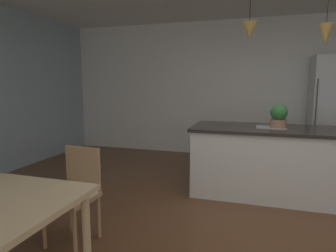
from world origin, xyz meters
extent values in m
cube|color=brown|center=(0.00, 0.00, -0.02)|extent=(10.00, 8.40, 0.04)
cube|color=white|center=(0.00, 3.26, 1.35)|extent=(10.00, 0.12, 2.70)
cylinder|color=#D1B284|center=(-1.29, -0.96, 0.35)|extent=(0.06, 0.06, 0.70)
cube|color=#A87F56|center=(-1.70, -0.56, 0.43)|extent=(0.43, 0.43, 0.04)
cube|color=white|center=(-1.70, -0.56, 0.47)|extent=(0.39, 0.39, 0.03)
cube|color=#A87F56|center=(-1.69, -0.38, 0.66)|extent=(0.38, 0.06, 0.42)
cylinder|color=#A87F56|center=(-1.55, -0.74, 0.21)|extent=(0.04, 0.04, 0.41)
cylinder|color=#A87F56|center=(-1.89, -0.71, 0.21)|extent=(0.04, 0.04, 0.41)
cylinder|color=#A87F56|center=(-1.52, -0.41, 0.21)|extent=(0.04, 0.04, 0.41)
cylinder|color=#A87F56|center=(-1.86, -0.38, 0.21)|extent=(0.04, 0.04, 0.41)
cube|color=silver|center=(0.19, 1.21, 0.44)|extent=(2.18, 0.83, 0.88)
cube|color=black|center=(0.19, 1.21, 0.88)|extent=(2.24, 0.89, 0.04)
cube|color=gray|center=(0.07, 1.21, 0.91)|extent=(0.36, 0.30, 0.01)
cube|color=silver|center=(1.15, 2.86, 0.97)|extent=(0.74, 0.64, 1.93)
cylinder|color=#4C4C4C|center=(0.82, 2.52, 0.97)|extent=(0.02, 0.02, 1.16)
cylinder|color=black|center=(-0.25, 1.21, 2.46)|extent=(0.01, 0.01, 0.47)
cone|color=olive|center=(-0.25, 1.21, 2.12)|extent=(0.20, 0.20, 0.20)
cone|color=olive|center=(0.62, 1.21, 2.03)|extent=(0.17, 0.17, 0.25)
cylinder|color=#8C664C|center=(0.15, 1.21, 0.96)|extent=(0.20, 0.20, 0.11)
sphere|color=#2D6B33|center=(0.15, 1.21, 1.10)|extent=(0.21, 0.21, 0.21)
camera|label=1|loc=(-0.13, -2.68, 1.46)|focal=30.73mm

